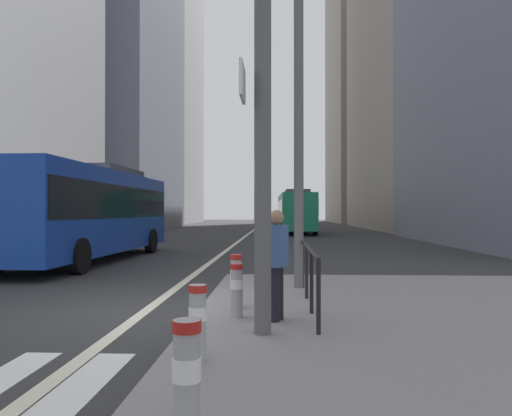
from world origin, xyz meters
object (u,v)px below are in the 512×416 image
Objects in this scene: car_oncoming_mid at (127,224)px; bollard_right at (237,287)px; bollard_front at (187,377)px; pedestrian_waiting at (276,260)px; city_bus_red_receding at (296,210)px; bollard_left at (198,318)px; car_receding_far at (286,217)px; bollard_back at (236,278)px; car_receding_near at (290,218)px; traffic_signal_gantry at (123,31)px; city_bus_blue_oncoming at (89,209)px; street_lamp_post at (299,41)px.

bollard_right is (8.43, -21.56, -0.39)m from car_oncoming_mid.
bollard_front is 3.91m from pedestrian_waiting.
city_bus_red_receding is 35.97m from bollard_front.
car_receding_far is at bearing 88.15° from bollard_left.
car_receding_near is at bearing 87.56° from bollard_back.
car_receding_near is 0.68× the size of traffic_signal_gantry.
city_bus_blue_oncoming reaches higher than bollard_left.
bollard_right is at bearing -109.85° from street_lamp_post.
bollard_back is (0.16, 2.86, 0.04)m from bollard_left.
bollard_back reaches higher than bollard_front.
street_lamp_post reaches higher than city_bus_blue_oncoming.
city_bus_red_receding is 31.94m from bollard_right.
bollard_left is at bearing -93.17° from bollard_back.
bollard_front is at bearing -65.08° from traffic_signal_gantry.
traffic_signal_gantry is at bearing -93.06° from car_receding_far.
city_bus_blue_oncoming is at bearing -100.90° from car_receding_near.
street_lamp_post reaches higher than bollard_left.
city_bus_red_receding is at bearing 86.17° from bollard_left.
bollard_front is (1.42, -3.05, -3.46)m from traffic_signal_gantry.
pedestrian_waiting reaches higher than bollard_left.
pedestrian_waiting is (0.83, 1.93, 0.43)m from bollard_left.
car_receding_far is at bearing 88.22° from bollard_back.
city_bus_blue_oncoming is at bearing 116.36° from bollard_left.
street_lamp_post is at bearing 70.15° from bollard_right.
traffic_signal_gantry is at bearing -127.58° from bollard_back.
pedestrian_waiting is at bearing -98.36° from street_lamp_post.
bollard_front is 1.94m from bollard_left.
city_bus_red_receding is 14.70m from car_oncoming_mid.
bollard_back is (-1.12, -2.16, -4.65)m from street_lamp_post.
traffic_signal_gantry is 7.56× the size of bollard_right.
car_oncoming_mid reaches higher than bollard_left.
city_bus_red_receding is 29.17m from street_lamp_post.
street_lamp_post is at bearing -63.08° from car_oncoming_mid.
city_bus_blue_oncoming is 11.60m from traffic_signal_gantry.
car_receding_far reaches higher than bollard_right.
street_lamp_post reaches higher than pedestrian_waiting.
bollard_left reaches higher than bollard_right.
traffic_signal_gantry is at bearing -95.99° from city_bus_red_receding.
pedestrian_waiting is at bearing -67.48° from car_oncoming_mid.
car_oncoming_mid is 5.20× the size of bollard_left.
bollard_left is at bearing -93.83° from city_bus_red_receding.
car_receding_near is 4.74× the size of bollard_front.
car_receding_far is (-0.40, 24.12, -0.84)m from city_bus_red_receding.
traffic_signal_gantry is 7.53× the size of bollard_left.
city_bus_red_receding is 6.64× the size of pedestrian_waiting.
car_receding_far is at bearing 80.71° from city_bus_blue_oncoming.
street_lamp_post is at bearing -43.03° from city_bus_blue_oncoming.
street_lamp_post reaches higher than city_bus_red_receding.
pedestrian_waiting is at bearing 81.41° from bollard_front.
pedestrian_waiting is (2.00, 0.79, -3.05)m from traffic_signal_gantry.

